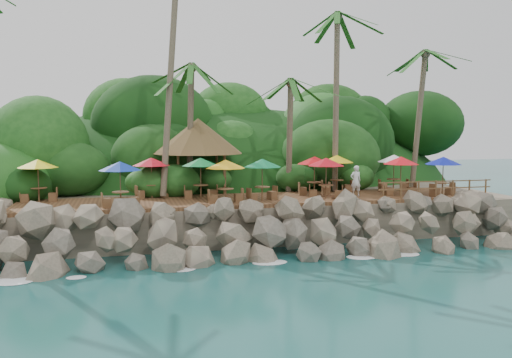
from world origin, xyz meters
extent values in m
plane|color=#19514F|center=(0.00, 0.00, 0.00)|extent=(140.00, 140.00, 0.00)
cube|color=gray|center=(0.00, 16.00, 1.05)|extent=(32.00, 25.20, 2.10)
ellipsoid|color=#143811|center=(0.00, 23.50, 0.00)|extent=(44.80, 28.00, 15.40)
cube|color=brown|center=(0.00, 6.00, 2.20)|extent=(26.00, 5.00, 0.20)
ellipsoid|color=white|center=(-12.00, 0.30, 0.03)|extent=(1.20, 0.80, 0.06)
ellipsoid|color=white|center=(-9.00, 0.30, 0.03)|extent=(1.20, 0.80, 0.06)
ellipsoid|color=white|center=(-6.00, 0.30, 0.03)|extent=(1.20, 0.80, 0.06)
ellipsoid|color=white|center=(-3.00, 0.30, 0.03)|extent=(1.20, 0.80, 0.06)
ellipsoid|color=white|center=(0.00, 0.30, 0.03)|extent=(1.20, 0.80, 0.06)
ellipsoid|color=white|center=(3.00, 0.30, 0.03)|extent=(1.20, 0.80, 0.06)
ellipsoid|color=white|center=(6.00, 0.30, 0.03)|extent=(1.20, 0.80, 0.06)
ellipsoid|color=white|center=(9.00, 0.30, 0.03)|extent=(1.20, 0.80, 0.06)
ellipsoid|color=white|center=(12.00, 0.30, 0.03)|extent=(1.20, 0.80, 0.06)
cylinder|color=brown|center=(-4.54, 8.31, 9.37)|extent=(1.74, 3.03, 13.93)
cylinder|color=brown|center=(-3.29, 9.42, 6.20)|extent=(0.58, 1.09, 7.80)
ellipsoid|color=#23601E|center=(-3.29, 9.42, 10.10)|extent=(6.00, 6.00, 2.40)
cylinder|color=brown|center=(2.76, 8.42, 5.77)|extent=(0.50, 1.06, 6.95)
ellipsoid|color=#23601E|center=(2.76, 8.42, 9.25)|extent=(6.00, 6.00, 2.40)
cylinder|color=brown|center=(5.81, 8.40, 7.92)|extent=(0.86, 1.41, 11.24)
ellipsoid|color=#23601E|center=(5.81, 8.40, 13.55)|extent=(6.00, 6.00, 2.40)
cylinder|color=brown|center=(11.93, 8.83, 6.82)|extent=(0.85, 1.11, 9.04)
ellipsoid|color=#23601E|center=(11.93, 8.83, 11.34)|extent=(6.00, 6.00, 2.40)
cylinder|color=brown|center=(-4.15, 8.46, 3.50)|extent=(0.16, 0.16, 2.40)
cylinder|color=brown|center=(-1.35, 8.46, 3.50)|extent=(0.16, 0.16, 2.40)
cylinder|color=brown|center=(-4.15, 11.26, 3.50)|extent=(0.16, 0.16, 2.40)
cylinder|color=brown|center=(-1.35, 11.26, 3.50)|extent=(0.16, 0.16, 2.40)
cone|color=brown|center=(-2.75, 9.86, 5.80)|extent=(5.60, 5.60, 2.20)
cylinder|color=brown|center=(9.30, 7.20, 2.68)|extent=(0.08, 0.08, 0.75)
cylinder|color=brown|center=(9.30, 7.20, 3.06)|extent=(0.85, 0.85, 0.05)
cylinder|color=brown|center=(9.30, 7.20, 3.42)|extent=(0.05, 0.05, 2.24)
cone|color=silver|center=(9.30, 7.20, 4.39)|extent=(2.14, 2.14, 0.46)
cube|color=brown|center=(8.59, 7.29, 2.53)|extent=(0.47, 0.47, 0.47)
cube|color=brown|center=(10.01, 7.12, 2.53)|extent=(0.47, 0.47, 0.47)
cylinder|color=brown|center=(10.97, 4.40, 2.68)|extent=(0.08, 0.08, 0.75)
cylinder|color=brown|center=(10.97, 4.40, 3.06)|extent=(0.85, 0.85, 0.05)
cylinder|color=brown|center=(10.97, 4.40, 3.42)|extent=(0.05, 0.05, 2.24)
cone|color=#0B179A|center=(10.97, 4.40, 4.39)|extent=(2.14, 2.14, 0.46)
cube|color=brown|center=(10.30, 4.17, 2.53)|extent=(0.54, 0.54, 0.47)
cube|color=brown|center=(11.64, 4.63, 2.53)|extent=(0.54, 0.54, 0.47)
cylinder|color=brown|center=(-5.76, 7.54, 2.68)|extent=(0.08, 0.08, 0.75)
cylinder|color=brown|center=(-5.76, 7.54, 3.06)|extent=(0.85, 0.85, 0.05)
cylinder|color=brown|center=(-5.76, 7.54, 3.42)|extent=(0.05, 0.05, 2.24)
cone|color=red|center=(-5.76, 7.54, 4.39)|extent=(2.14, 2.14, 0.46)
cube|color=brown|center=(-6.44, 7.33, 2.53)|extent=(0.54, 0.54, 0.47)
cube|color=brown|center=(-5.09, 7.76, 2.53)|extent=(0.54, 0.54, 0.47)
cylinder|color=brown|center=(3.75, 6.60, 2.68)|extent=(0.08, 0.08, 0.75)
cylinder|color=brown|center=(3.75, 6.60, 3.06)|extent=(0.85, 0.85, 0.05)
cylinder|color=brown|center=(3.75, 6.60, 3.42)|extent=(0.05, 0.05, 2.24)
cone|color=red|center=(3.75, 6.60, 4.39)|extent=(2.14, 2.14, 0.46)
cube|color=brown|center=(3.04, 6.68, 2.53)|extent=(0.47, 0.47, 0.47)
cube|color=brown|center=(4.45, 6.52, 2.53)|extent=(0.47, 0.47, 0.47)
cylinder|color=brown|center=(-3.06, 6.70, 2.68)|extent=(0.08, 0.08, 0.75)
cylinder|color=brown|center=(-3.06, 6.70, 3.06)|extent=(0.85, 0.85, 0.05)
cylinder|color=brown|center=(-3.06, 6.70, 3.42)|extent=(0.05, 0.05, 2.24)
cone|color=#0D7832|center=(-3.06, 6.70, 4.39)|extent=(2.14, 2.14, 0.46)
cube|color=brown|center=(-3.77, 6.74, 2.53)|extent=(0.46, 0.46, 0.47)
cube|color=brown|center=(-2.35, 6.65, 2.53)|extent=(0.46, 0.46, 0.47)
cylinder|color=brown|center=(5.59, 7.60, 2.68)|extent=(0.08, 0.08, 0.75)
cylinder|color=brown|center=(5.59, 7.60, 3.06)|extent=(0.85, 0.85, 0.05)
cylinder|color=brown|center=(5.59, 7.60, 3.42)|extent=(0.05, 0.05, 2.24)
cone|color=yellow|center=(5.59, 7.60, 4.39)|extent=(2.14, 2.14, 0.46)
cube|color=brown|center=(4.89, 7.72, 2.53)|extent=(0.49, 0.49, 0.47)
cube|color=brown|center=(6.30, 7.48, 2.53)|extent=(0.49, 0.49, 0.47)
cylinder|color=brown|center=(8.65, 5.18, 2.68)|extent=(0.08, 0.08, 0.75)
cylinder|color=brown|center=(8.65, 5.18, 3.06)|extent=(0.85, 0.85, 0.05)
cylinder|color=brown|center=(8.65, 5.18, 3.42)|extent=(0.05, 0.05, 2.24)
cone|color=red|center=(8.65, 5.18, 4.39)|extent=(2.14, 2.14, 0.46)
cube|color=brown|center=(7.94, 5.25, 2.53)|extent=(0.47, 0.47, 0.47)
cube|color=brown|center=(9.36, 5.10, 2.53)|extent=(0.47, 0.47, 0.47)
cylinder|color=brown|center=(3.84, 4.97, 2.68)|extent=(0.08, 0.08, 0.75)
cylinder|color=brown|center=(3.84, 4.97, 3.06)|extent=(0.85, 0.85, 0.05)
cylinder|color=brown|center=(3.84, 4.97, 3.42)|extent=(0.05, 0.05, 2.24)
cone|color=red|center=(3.84, 4.97, 4.39)|extent=(2.14, 2.14, 0.46)
cube|color=brown|center=(3.18, 5.23, 2.53)|extent=(0.55, 0.55, 0.47)
cube|color=brown|center=(4.51, 4.71, 2.53)|extent=(0.55, 0.55, 0.47)
cylinder|color=brown|center=(-7.48, 4.40, 2.68)|extent=(0.08, 0.08, 0.75)
cylinder|color=brown|center=(-7.48, 4.40, 3.06)|extent=(0.85, 0.85, 0.05)
cylinder|color=brown|center=(-7.48, 4.40, 3.42)|extent=(0.05, 0.05, 2.24)
cone|color=#0C2C9D|center=(-7.48, 4.40, 4.39)|extent=(2.14, 2.14, 0.46)
cube|color=brown|center=(-8.18, 4.28, 2.53)|extent=(0.50, 0.50, 0.47)
cube|color=brown|center=(-6.78, 4.52, 2.53)|extent=(0.50, 0.50, 0.47)
cylinder|color=brown|center=(0.08, 4.91, 2.68)|extent=(0.08, 0.08, 0.75)
cylinder|color=brown|center=(0.08, 4.91, 3.06)|extent=(0.85, 0.85, 0.05)
cylinder|color=brown|center=(0.08, 4.91, 3.42)|extent=(0.05, 0.05, 2.24)
cone|color=#0D7D44|center=(0.08, 4.91, 4.39)|extent=(2.14, 2.14, 0.46)
cube|color=brown|center=(-0.57, 4.62, 2.53)|extent=(0.57, 0.57, 0.47)
cube|color=brown|center=(0.73, 5.21, 2.53)|extent=(0.57, 0.57, 0.47)
cylinder|color=brown|center=(-2.04, 4.52, 2.68)|extent=(0.08, 0.08, 0.75)
cylinder|color=brown|center=(-2.04, 4.52, 3.06)|extent=(0.85, 0.85, 0.05)
cylinder|color=brown|center=(-2.04, 4.52, 3.42)|extent=(0.05, 0.05, 2.24)
cone|color=#EDB213|center=(-2.04, 4.52, 4.39)|extent=(2.14, 2.14, 0.46)
cube|color=brown|center=(-2.75, 4.47, 2.53)|extent=(0.46, 0.46, 0.47)
cube|color=brown|center=(-1.33, 4.57, 2.53)|extent=(0.46, 0.46, 0.47)
cylinder|color=brown|center=(-11.80, 7.39, 2.68)|extent=(0.08, 0.08, 0.75)
cylinder|color=brown|center=(-11.80, 7.39, 3.06)|extent=(0.85, 0.85, 0.05)
cylinder|color=brown|center=(-11.80, 7.39, 3.42)|extent=(0.05, 0.05, 2.24)
cone|color=yellow|center=(-11.80, 7.39, 4.39)|extent=(2.14, 2.14, 0.46)
cube|color=brown|center=(-12.51, 7.38, 2.53)|extent=(0.43, 0.43, 0.47)
cube|color=brown|center=(-11.09, 7.39, 2.53)|extent=(0.43, 0.43, 0.47)
cylinder|color=brown|center=(6.75, 3.65, 2.80)|extent=(0.10, 0.10, 1.00)
cylinder|color=brown|center=(7.85, 3.65, 2.80)|extent=(0.10, 0.10, 1.00)
cylinder|color=brown|center=(8.95, 3.65, 2.80)|extent=(0.10, 0.10, 1.00)
cylinder|color=brown|center=(10.05, 3.65, 2.80)|extent=(0.10, 0.10, 1.00)
cylinder|color=brown|center=(11.15, 3.65, 2.80)|extent=(0.10, 0.10, 1.00)
cylinder|color=brown|center=(12.25, 3.65, 2.80)|extent=(0.10, 0.10, 1.00)
cylinder|color=brown|center=(13.35, 3.65, 2.80)|extent=(0.10, 0.10, 1.00)
cube|color=brown|center=(10.05, 3.65, 3.25)|extent=(7.20, 0.06, 0.06)
cube|color=brown|center=(10.05, 3.65, 2.85)|extent=(7.20, 0.06, 0.06)
imported|color=silver|center=(5.89, 5.43, 3.20)|extent=(0.67, 0.44, 1.81)
camera|label=1|loc=(-7.29, -23.24, 6.29)|focal=37.35mm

